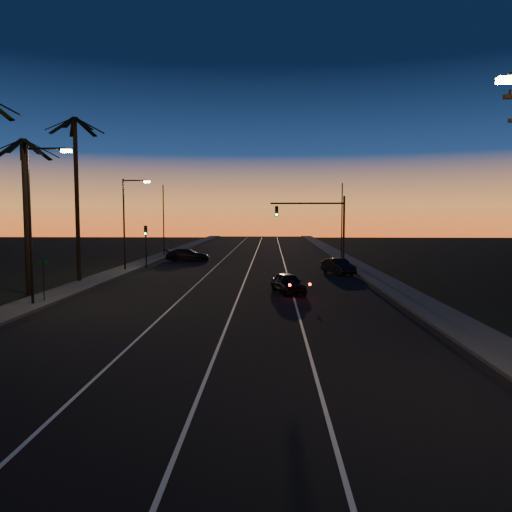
{
  "coord_description": "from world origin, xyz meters",
  "views": [
    {
      "loc": [
        2.54,
        -7.68,
        5.15
      ],
      "look_at": [
        1.69,
        21.22,
        2.8
      ],
      "focal_mm": 35.0,
      "sensor_mm": 36.0,
      "label": 1
    }
  ],
  "objects_px": {
    "cross_car": "(187,255)",
    "lead_car": "(288,283)",
    "signal_mast": "(319,219)",
    "right_car": "(338,266)"
  },
  "relations": [
    {
      "from": "signal_mast",
      "to": "right_car",
      "type": "xyz_separation_m",
      "value": [
        1.34,
        -3.96,
        -4.08
      ]
    },
    {
      "from": "right_car",
      "to": "signal_mast",
      "type": "bearing_deg",
      "value": 108.66
    },
    {
      "from": "right_car",
      "to": "cross_car",
      "type": "xyz_separation_m",
      "value": [
        -15.31,
        11.97,
        0.03
      ]
    },
    {
      "from": "lead_car",
      "to": "right_car",
      "type": "bearing_deg",
      "value": 66.27
    },
    {
      "from": "lead_car",
      "to": "cross_car",
      "type": "distance_m",
      "value": 25.14
    },
    {
      "from": "cross_car",
      "to": "lead_car",
      "type": "bearing_deg",
      "value": -65.21
    },
    {
      "from": "signal_mast",
      "to": "lead_car",
      "type": "distance_m",
      "value": 15.76
    },
    {
      "from": "lead_car",
      "to": "cross_car",
      "type": "bearing_deg",
      "value": 114.79
    },
    {
      "from": "lead_car",
      "to": "right_car",
      "type": "xyz_separation_m",
      "value": [
        4.77,
        10.86,
        0.03
      ]
    },
    {
      "from": "lead_car",
      "to": "right_car",
      "type": "height_order",
      "value": "right_car"
    }
  ]
}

